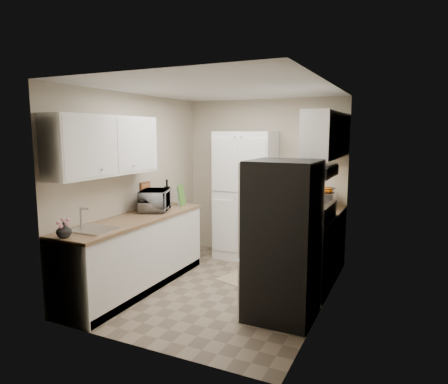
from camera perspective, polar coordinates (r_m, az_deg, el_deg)
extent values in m
plane|color=#7A6B56|center=(5.27, -0.53, -13.59)|extent=(3.20, 3.20, 0.00)
cube|color=#BCAF98|center=(6.41, 5.69, 1.88)|extent=(2.60, 0.04, 2.50)
cube|color=#BCAF98|center=(3.59, -11.76, -3.43)|extent=(2.60, 0.04, 2.50)
cube|color=#BCAF98|center=(5.63, -12.56, 0.80)|extent=(0.04, 3.20, 2.50)
cube|color=#BCAF98|center=(4.54, 14.40, -1.06)|extent=(0.04, 3.20, 2.50)
cube|color=silver|center=(4.92, -0.57, 14.54)|extent=(2.60, 3.20, 0.04)
cube|color=white|center=(4.90, -16.59, 6.36)|extent=(0.33, 1.60, 0.70)
cube|color=white|center=(5.31, 14.53, 7.22)|extent=(0.33, 1.55, 0.58)
cube|color=#99999E|center=(4.93, 12.75, 2.90)|extent=(0.45, 0.76, 0.13)
cube|color=#B7B7BC|center=(4.63, -18.13, -5.14)|extent=(0.45, 0.40, 0.02)
cube|color=brown|center=(5.79, -11.21, 0.35)|extent=(0.02, 0.22, 0.22)
cube|color=white|center=(6.25, 3.05, -0.57)|extent=(0.90, 0.55, 2.00)
cube|color=white|center=(5.28, -12.47, -8.70)|extent=(0.60, 2.30, 0.88)
cube|color=#846647|center=(5.16, -12.63, -3.82)|extent=(0.63, 2.33, 0.04)
cube|color=white|center=(5.91, 13.36, -6.88)|extent=(0.60, 0.80, 0.88)
cube|color=#846647|center=(5.81, 13.51, -2.49)|extent=(0.63, 0.83, 0.04)
cube|color=#B7B7BC|center=(5.16, 11.27, -8.95)|extent=(0.64, 0.76, 0.90)
cube|color=black|center=(5.04, 11.42, -3.90)|extent=(0.66, 0.78, 0.03)
cube|color=black|center=(4.96, 14.71, -2.97)|extent=(0.06, 0.76, 0.22)
cube|color=#D38B89|center=(5.10, 6.84, -7.88)|extent=(0.01, 0.16, 0.42)
cube|color=beige|center=(5.32, 7.67, -7.21)|extent=(0.01, 0.16, 0.42)
cube|color=#B7B7BC|center=(4.31, 8.42, -6.81)|extent=(0.70, 0.72, 1.70)
imported|color=#ADADB1|center=(5.54, -9.82, -1.19)|extent=(0.52, 0.61, 0.29)
cylinder|color=black|center=(5.99, -8.14, -0.16)|extent=(0.09, 0.09, 0.34)
imported|color=beige|center=(4.39, -21.91, -5.05)|extent=(0.16, 0.16, 0.16)
cube|color=#4F9336|center=(5.90, -6.07, -0.40)|extent=(0.09, 0.25, 0.31)
cube|color=silver|center=(5.88, 14.26, -1.12)|extent=(0.31, 0.38, 0.21)
cube|color=tan|center=(5.68, 3.13, -11.89)|extent=(0.67, 0.85, 0.01)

